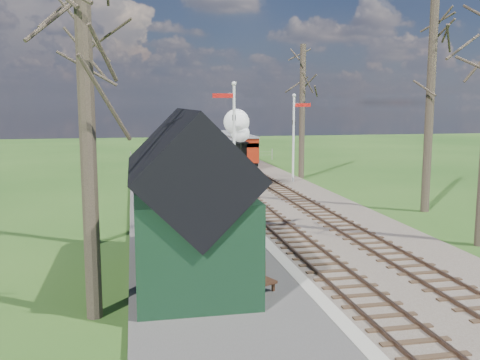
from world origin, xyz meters
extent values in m
plane|color=#244B17|center=(0.00, 0.00, 0.00)|extent=(140.00, 140.00, 0.00)
ellipsoid|color=#385B23|center=(10.00, 65.00, -18.04)|extent=(70.40, 44.00, 19.80)
ellipsoid|color=#385B23|center=(35.00, 58.00, -13.12)|extent=(51.20, 32.00, 14.40)
ellipsoid|color=#385B23|center=(-8.00, 70.00, -16.40)|extent=(64.00, 40.00, 18.00)
cube|color=brown|center=(1.30, 22.00, 0.05)|extent=(8.00, 60.00, 0.10)
cube|color=brown|center=(-0.50, 22.00, 0.14)|extent=(0.07, 60.00, 0.12)
cube|color=brown|center=(0.50, 22.00, 0.14)|extent=(0.07, 60.00, 0.12)
cube|color=#38281C|center=(0.00, 22.00, 0.10)|extent=(1.60, 60.00, 0.09)
cube|color=brown|center=(2.10, 22.00, 0.14)|extent=(0.07, 60.00, 0.12)
cube|color=brown|center=(3.10, 22.00, 0.14)|extent=(0.07, 60.00, 0.12)
cube|color=#38281C|center=(2.60, 22.00, 0.10)|extent=(1.60, 60.00, 0.09)
cube|color=#474442|center=(-3.50, 14.00, 0.10)|extent=(5.00, 44.00, 0.20)
cube|color=#B2AD9E|center=(-1.20, 14.00, 0.10)|extent=(0.40, 44.00, 0.21)
cube|color=black|center=(-4.30, 4.00, 1.50)|extent=(3.00, 6.00, 2.60)
cube|color=black|center=(-4.30, 4.00, 3.35)|extent=(3.25, 6.30, 3.25)
cube|color=black|center=(-2.78, 3.00, 1.20)|extent=(0.06, 1.20, 2.00)
cylinder|color=silver|center=(-0.70, 16.00, 3.00)|extent=(0.14, 0.14, 6.00)
sphere|color=silver|center=(-0.70, 16.00, 6.10)|extent=(0.24, 0.24, 0.24)
cube|color=#B7140F|center=(-1.25, 16.00, 5.50)|extent=(1.10, 0.08, 0.22)
cube|color=black|center=(-0.70, 16.00, 4.40)|extent=(0.18, 0.06, 0.30)
cylinder|color=silver|center=(4.30, 22.00, 2.75)|extent=(0.14, 0.14, 5.50)
sphere|color=silver|center=(4.30, 22.00, 5.60)|extent=(0.24, 0.24, 0.24)
cube|color=#B7140F|center=(4.85, 22.00, 5.00)|extent=(1.10, 0.08, 0.22)
cube|color=black|center=(4.30, 22.00, 3.90)|extent=(0.18, 0.06, 0.30)
cylinder|color=#382D23|center=(-6.80, 2.00, 4.50)|extent=(0.39, 0.39, 9.00)
cylinder|color=#382D23|center=(-7.30, 9.00, 5.50)|extent=(0.41, 0.41, 11.00)
cylinder|color=#382D23|center=(7.80, 12.00, 5.00)|extent=(0.40, 0.40, 10.00)
cylinder|color=#382D23|center=(5.50, 24.00, 4.50)|extent=(0.39, 0.39, 9.00)
cube|color=slate|center=(0.30, 36.00, 0.75)|extent=(12.60, 0.02, 0.01)
cube|color=slate|center=(0.30, 36.00, 0.45)|extent=(12.60, 0.02, 0.02)
cylinder|color=slate|center=(0.30, 36.00, 0.50)|extent=(0.08, 0.08, 1.00)
cube|color=black|center=(0.00, 20.00, 0.66)|extent=(1.74, 4.09, 0.26)
cylinder|color=black|center=(0.00, 19.39, 1.58)|extent=(1.13, 2.66, 1.13)
cube|color=black|center=(0.00, 21.23, 1.68)|extent=(1.84, 1.64, 2.05)
cylinder|color=black|center=(0.00, 18.36, 2.50)|extent=(0.29, 0.29, 0.82)
sphere|color=gold|center=(0.00, 19.69, 2.30)|extent=(0.53, 0.53, 0.53)
sphere|color=white|center=(0.10, 18.36, 3.47)|extent=(1.02, 1.02, 1.02)
sphere|color=white|center=(-0.10, 18.47, 4.09)|extent=(1.43, 1.43, 1.43)
cylinder|color=black|center=(-0.50, 18.77, 0.53)|extent=(0.10, 0.65, 0.65)
cylinder|color=black|center=(0.50, 18.77, 0.53)|extent=(0.10, 0.65, 0.65)
cube|color=black|center=(0.00, 26.00, 0.56)|extent=(1.94, 7.16, 0.31)
cube|color=#591514|center=(0.00, 26.00, 1.17)|extent=(2.05, 7.16, 0.92)
cube|color=#BFB190|center=(0.00, 26.00, 2.09)|extent=(2.05, 7.16, 0.92)
cube|color=slate|center=(0.00, 26.00, 2.60)|extent=(2.15, 7.37, 0.12)
cube|color=black|center=(2.60, 30.56, 0.53)|extent=(1.78, 4.68, 0.28)
cube|color=maroon|center=(2.60, 30.56, 1.09)|extent=(1.87, 4.68, 0.84)
cube|color=#BFB190|center=(2.60, 30.56, 1.93)|extent=(1.87, 4.68, 0.84)
cube|color=slate|center=(2.60, 30.56, 2.40)|extent=(1.96, 4.86, 0.11)
cube|color=black|center=(2.60, 36.06, 0.53)|extent=(1.78, 4.68, 0.28)
cube|color=maroon|center=(2.60, 36.06, 1.09)|extent=(1.87, 4.68, 0.84)
cube|color=#BFB190|center=(2.60, 36.06, 1.93)|extent=(1.87, 4.68, 0.84)
cube|color=slate|center=(2.60, 36.06, 2.40)|extent=(1.96, 4.86, 0.11)
cube|color=#104B28|center=(-1.84, 7.88, 0.82)|extent=(0.32, 0.83, 1.24)
cube|color=silver|center=(-1.79, 7.90, 0.82)|extent=(0.23, 0.71, 1.01)
cube|color=#422617|center=(-2.67, 2.93, 0.46)|extent=(1.07, 1.65, 0.07)
cube|color=#422617|center=(-2.86, 2.84, 0.77)|extent=(0.70, 1.49, 0.69)
cube|color=#422617|center=(-2.50, 2.24, 0.31)|extent=(0.07, 0.07, 0.23)
cube|color=#422617|center=(-2.84, 3.61, 0.31)|extent=(0.07, 0.07, 0.23)
imported|color=#1B2231|center=(-2.23, 6.84, 0.94)|extent=(0.41, 0.57, 1.47)
camera|label=1|loc=(-5.78, -10.79, 5.15)|focal=40.00mm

